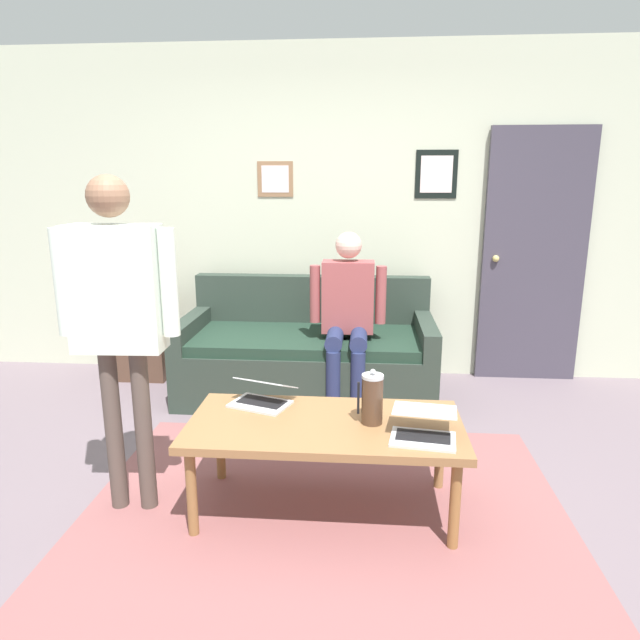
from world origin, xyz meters
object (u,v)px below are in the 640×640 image
Objects in this scene: interior_door at (534,258)px; flower_vase at (138,274)px; couch at (308,356)px; laptop_left at (262,396)px; side_shelf at (143,335)px; person_seated at (348,310)px; french_press at (372,399)px; laptop_center at (424,429)px; person_standing at (118,305)px; coffee_table at (325,431)px.

interior_door reaches higher than flower_vase.
couch is 1.42m from laptop_left.
side_shelf is at bearing 4.39° from interior_door.
person_seated is (-1.74, 0.49, 0.36)m from side_shelf.
interior_door is 7.41× the size of french_press.
person_seated reaches higher than couch.
person_seated is at bearing 26.33° from interior_door.
person_seated is at bearing 164.31° from side_shelf.
person_seated is at bearing 143.97° from couch.
laptop_center is (-0.81, 0.34, 0.00)m from laptop_left.
interior_door is at bearing -115.71° from laptop_center.
person_standing is at bearing 54.05° from person_seated.
couch is (1.80, 0.51, -0.72)m from interior_door.
couch is 1.42× the size of coffee_table.
laptop_left reaches higher than laptop_center.
laptop_center is at bearing 104.87° from person_seated.
laptop_left is 0.22× the size of person_standing.
coffee_table is 1.81× the size of side_shelf.
flower_vase is 0.35× the size of person_seated.
side_shelf is 0.58× the size of person_seated.
side_shelf is at bearing -10.38° from couch.
person_seated is at bearing -92.53° from coffee_table.
couch reaches higher than laptop_center.
couch is 1.15× the size of person_standing.
french_press is 2.68m from flower_vase.
person_seated reaches higher than french_press.
person_seated reaches higher than flower_vase.
laptop_center is 0.20× the size of person_standing.
couch is 6.91× the size of french_press.
flower_vase reaches higher than french_press.
laptop_left is at bearing 45.21° from interior_door.
interior_door reaches higher than coffee_table.
laptop_center is 1.20× the size of french_press.
person_seated is (-1.04, -1.43, -0.33)m from person_standing.
interior_door is 2.00m from couch.
laptop_center is 2.94m from side_shelf.
laptop_center is 0.26× the size of person_seated.
laptop_center is at bearing 64.29° from interior_door.
side_shelf is at bearing -15.69° from person_seated.
french_press is 0.62× the size of flower_vase.
interior_door reaches higher than person_seated.
laptop_left is at bearing 70.75° from person_seated.
flower_vase reaches higher than laptop_left.
flower_vase is (1.33, -1.67, 0.37)m from laptop_left.
side_shelf is (1.68, -1.87, -0.06)m from coffee_table.
coffee_table is at bearing 131.84° from flower_vase.
french_press is at bearing 106.61° from couch.
flower_vase is at bearing -51.43° from laptop_left.
flower_vase is 0.27× the size of person_standing.
laptop_center is at bearing 112.30° from couch.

